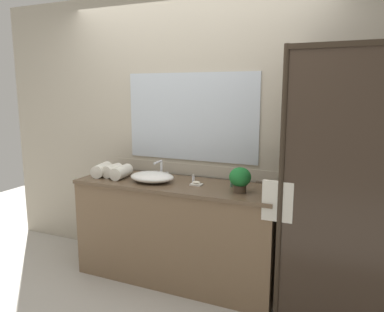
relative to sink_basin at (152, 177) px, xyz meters
The scene contains 14 objects.
ground_plane 0.97m from the sink_basin, 12.72° to the left, with size 8.00×8.00×0.00m, color #B7B2A8.
wall_back_with_mirror 0.57m from the sink_basin, 61.37° to the left, with size 4.40×0.06×2.60m.
vanity_cabinet 0.54m from the sink_basin, 15.15° to the left, with size 1.80×0.58×0.90m.
shower_enclosure 1.50m from the sink_basin, ahead, with size 1.20×0.59×2.00m.
sink_basin is the anchor object (origin of this frame).
faucet 0.16m from the sink_basin, 90.00° to the left, with size 0.17×0.15×0.17m.
potted_plant 0.81m from the sink_basin, ahead, with size 0.17×0.17×0.20m.
soap_dish 0.41m from the sink_basin, ahead, with size 0.10×0.07×0.04m.
amenity_bottle_shampoo 0.37m from the sink_basin, 20.21° to the left, with size 0.02×0.02×0.07m.
amenity_bottle_body_wash 0.79m from the sink_basin, 13.92° to the left, with size 0.03×0.03×0.09m.
amenity_bottle_conditioner 0.71m from the sink_basin, ahead, with size 0.03×0.03×0.10m.
rolled_towel_near_edge 0.55m from the sink_basin, behind, with size 0.12×0.12×0.24m, color silver.
rolled_towel_middle 0.44m from the sink_basin, behind, with size 0.12×0.12×0.19m, color silver.
rolled_towel_far_edge 0.33m from the sink_basin, behind, with size 0.11×0.11×0.24m, color silver.
Camera 1 is at (1.39, -2.81, 1.70)m, focal length 34.54 mm.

